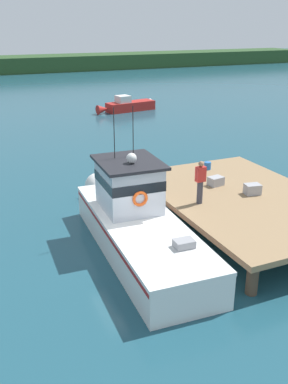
% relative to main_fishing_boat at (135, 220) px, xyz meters
% --- Properties ---
extents(ground_plane, '(200.00, 200.00, 0.00)m').
position_rel_main_fishing_boat_xyz_m(ground_plane, '(-0.23, -0.04, -1.01)').
color(ground_plane, '#1E4C5B').
extents(dock, '(6.00, 9.00, 1.20)m').
position_rel_main_fishing_boat_xyz_m(dock, '(4.57, -0.04, 0.07)').
color(dock, '#4C3D2D').
rests_on(dock, ground).
extents(main_fishing_boat, '(2.94, 9.88, 4.80)m').
position_rel_main_fishing_boat_xyz_m(main_fishing_boat, '(0.00, 0.00, 0.00)').
color(main_fishing_boat, white).
rests_on(main_fishing_boat, ground).
extents(crate_stack_near_edge, '(0.67, 0.54, 0.41)m').
position_rel_main_fishing_boat_xyz_m(crate_stack_near_edge, '(4.98, -0.01, 0.40)').
color(crate_stack_near_edge, '#9E9EA3').
rests_on(crate_stack_near_edge, dock).
extents(crate_stack_mid_dock, '(0.66, 0.53, 0.36)m').
position_rel_main_fishing_boat_xyz_m(crate_stack_mid_dock, '(4.20, 1.42, 0.38)').
color(crate_stack_mid_dock, '#9E9EA3').
rests_on(crate_stack_mid_dock, dock).
extents(bait_bucket, '(0.32, 0.32, 0.34)m').
position_rel_main_fishing_boat_xyz_m(bait_bucket, '(5.01, 3.37, 0.36)').
color(bait_bucket, '#2866B2').
rests_on(bait_bucket, dock).
extents(deckhand_by_the_boat, '(0.36, 0.22, 1.63)m').
position_rel_main_fishing_boat_xyz_m(deckhand_by_the_boat, '(2.61, 0.03, 1.05)').
color(deckhand_by_the_boat, '#383842').
rests_on(deckhand_by_the_boat, dock).
extents(moored_boat_far_left, '(5.69, 2.10, 1.42)m').
position_rel_main_fishing_boat_xyz_m(moored_boat_far_left, '(9.17, 23.82, -0.52)').
color(moored_boat_far_left, red).
rests_on(moored_boat_far_left, ground).
extents(mooring_buoy_channel_marker, '(0.41, 0.41, 0.41)m').
position_rel_main_fishing_boat_xyz_m(mooring_buoy_channel_marker, '(12.95, 27.05, -0.80)').
color(mooring_buoy_channel_marker, silver).
rests_on(mooring_buoy_channel_marker, ground).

